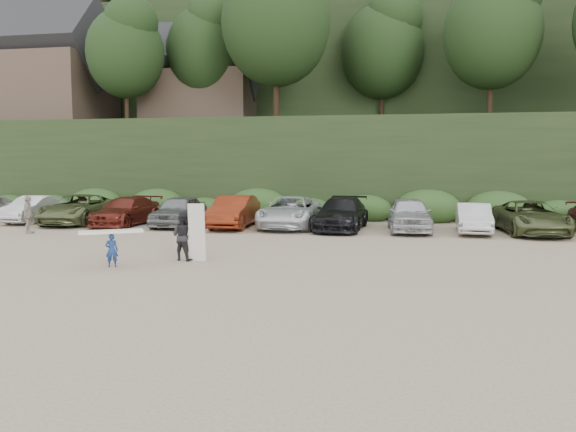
# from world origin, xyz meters

# --- Properties ---
(ground) EXTENTS (120.00, 120.00, 0.00)m
(ground) POSITION_xyz_m (0.00, 0.00, 0.00)
(ground) COLOR tan
(ground) RESTS_ON ground
(hillside_backdrop) EXTENTS (90.00, 41.50, 28.00)m
(hillside_backdrop) POSITION_xyz_m (-0.26, 35.93, 11.22)
(hillside_backdrop) COLOR black
(hillside_backdrop) RESTS_ON ground
(parked_cars) EXTENTS (39.29, 6.11, 1.65)m
(parked_cars) POSITION_xyz_m (-1.81, 9.95, 0.77)
(parked_cars) COLOR #B7B8BD
(parked_cars) RESTS_ON ground
(distant_walker) EXTENTS (0.76, 1.12, 1.76)m
(distant_walker) POSITION_xyz_m (-14.26, 5.71, 0.88)
(distant_walker) COLOR #A09687
(distant_walker) RESTS_ON ground
(child_surfer) EXTENTS (1.96, 1.46, 1.17)m
(child_surfer) POSITION_xyz_m (-6.34, -1.33, 0.80)
(child_surfer) COLOR navy
(child_surfer) RESTS_ON ground
(adult_surfer) EXTENTS (1.29, 0.79, 1.95)m
(adult_surfer) POSITION_xyz_m (-4.51, 0.22, 0.84)
(adult_surfer) COLOR black
(adult_surfer) RESTS_ON ground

